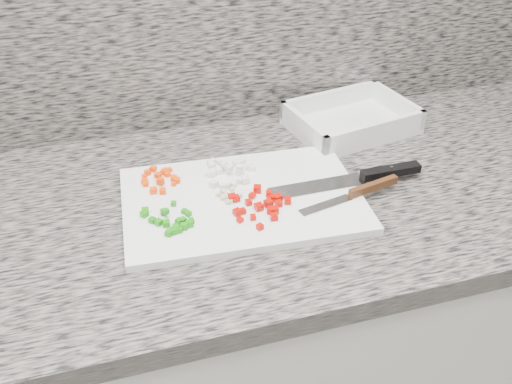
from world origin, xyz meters
TOP-DOWN VIEW (x-y plane):
  - cabinet at (0.00, 1.44)m, footprint 3.92×0.62m
  - countertop at (0.00, 1.44)m, footprint 3.96×0.64m
  - cutting_board at (0.05, 1.41)m, footprint 0.45×0.31m
  - carrot_pile at (-0.08, 1.51)m, footprint 0.07×0.09m
  - onion_pile at (0.05, 1.50)m, footprint 0.10×0.10m
  - green_pepper_pile at (-0.09, 1.37)m, footprint 0.09×0.09m
  - red_pepper_pile at (0.08, 1.37)m, footprint 0.11×0.12m
  - garlic_pile at (0.03, 1.42)m, footprint 0.05×0.06m
  - chef_knife at (0.29, 1.40)m, footprint 0.30×0.04m
  - paring_knife at (0.26, 1.36)m, footprint 0.21×0.06m
  - tray at (0.36, 1.62)m, footprint 0.29×0.23m

SIDE VIEW (x-z plane):
  - cabinet at x=0.00m, z-range 0.00..0.86m
  - countertop at x=0.00m, z-range 0.86..0.90m
  - cutting_board at x=0.05m, z-range 0.90..0.91m
  - tray at x=0.36m, z-range 0.89..0.95m
  - garlic_pile at x=0.03m, z-range 0.91..0.92m
  - green_pepper_pile at x=-0.09m, z-range 0.91..0.93m
  - carrot_pile at x=-0.08m, z-range 0.91..0.93m
  - chef_knife at x=0.29m, z-range 0.91..0.93m
  - red_pepper_pile at x=0.08m, z-range 0.91..0.93m
  - paring_knife at x=0.26m, z-range 0.91..0.93m
  - onion_pile at x=0.05m, z-range 0.91..0.93m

